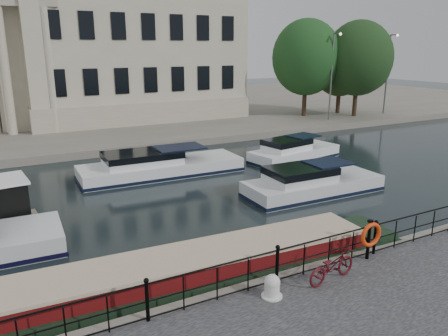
# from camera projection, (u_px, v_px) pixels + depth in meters

# --- Properties ---
(ground_plane) EXTENTS (160.00, 160.00, 0.00)m
(ground_plane) POSITION_uv_depth(u_px,v_px,m) (239.00, 267.00, 15.10)
(ground_plane) COLOR black
(ground_plane) RESTS_ON ground
(far_bank) EXTENTS (120.00, 42.00, 0.55)m
(far_bank) POSITION_uv_depth(u_px,v_px,m) (61.00, 114.00, 48.13)
(far_bank) COLOR #6B665B
(far_bank) RESTS_ON ground_plane
(railing) EXTENTS (24.14, 0.14, 1.22)m
(railing) POSITION_uv_depth(u_px,v_px,m) (277.00, 263.00, 12.87)
(railing) COLOR black
(railing) RESTS_ON near_quay
(civic_building) EXTENTS (53.55, 31.84, 16.85)m
(civic_building) POSITION_uv_depth(u_px,v_px,m) (51.00, 51.00, 42.23)
(civic_building) COLOR #ADA38C
(civic_building) RESTS_ON far_bank
(lamp_posts) EXTENTS (8.24, 1.55, 8.07)m
(lamp_posts) POSITION_uv_depth(u_px,v_px,m) (361.00, 74.00, 43.25)
(lamp_posts) COLOR #59595B
(lamp_posts) RESTS_ON far_bank
(bicycle) EXTENTS (1.95, 0.91, 0.99)m
(bicycle) POSITION_uv_depth(u_px,v_px,m) (332.00, 266.00, 13.01)
(bicycle) COLOR #4D0D14
(bicycle) RESTS_ON near_quay
(mooring_bollard) EXTENTS (0.60, 0.60, 0.68)m
(mooring_bollard) POSITION_uv_depth(u_px,v_px,m) (272.00, 286.00, 12.22)
(mooring_bollard) COLOR silver
(mooring_bollard) RESTS_ON near_quay
(life_ring_post) EXTENTS (0.85, 0.21, 1.38)m
(life_ring_post) POSITION_uv_depth(u_px,v_px,m) (371.00, 235.00, 14.22)
(life_ring_post) COLOR black
(life_ring_post) RESTS_ON near_quay
(narrowboat) EXTENTS (16.46, 3.03, 1.60)m
(narrowboat) POSITION_uv_depth(u_px,v_px,m) (179.00, 281.00, 13.49)
(narrowboat) COLOR black
(narrowboat) RESTS_ON ground_plane
(harbour_hut) EXTENTS (3.07, 2.64, 2.18)m
(harbour_hut) POSITION_uv_depth(u_px,v_px,m) (2.00, 206.00, 18.15)
(harbour_hut) COLOR #6B665B
(harbour_hut) RESTS_ON ground_plane
(cabin_cruisers) EXTENTS (28.95, 10.07, 1.99)m
(cabin_cruisers) POSITION_uv_depth(u_px,v_px,m) (171.00, 188.00, 22.39)
(cabin_cruisers) COLOR silver
(cabin_cruisers) RESTS_ON ground_plane
(trees) EXTENTS (11.23, 9.29, 9.59)m
(trees) POSITION_uv_depth(u_px,v_px,m) (336.00, 62.00, 43.84)
(trees) COLOR black
(trees) RESTS_ON far_bank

